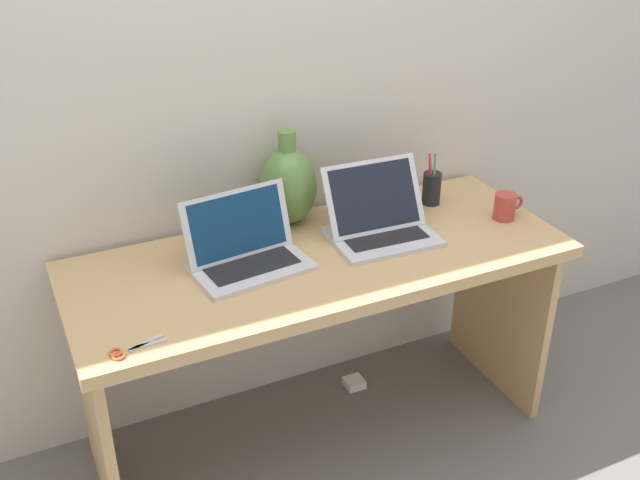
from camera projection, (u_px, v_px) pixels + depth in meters
name	position (u px, v px, depth m)	size (l,w,h in m)	color
ground_plane	(320.00, 432.00, 2.66)	(6.00, 6.00, 0.00)	slate
back_wall	(273.00, 71.00, 2.36)	(4.40, 0.04, 2.40)	beige
desk	(320.00, 296.00, 2.38)	(1.54, 0.61, 0.72)	tan
laptop_left	(245.00, 247.00, 2.24)	(0.36, 0.26, 0.21)	silver
laptop_right	(378.00, 218.00, 2.40)	(0.33, 0.27, 0.22)	silver
green_vase	(288.00, 185.00, 2.44)	(0.19, 0.19, 0.32)	#5B843D
coffee_mug	(505.00, 206.00, 2.50)	(0.11, 0.07, 0.09)	#B23D33
pen_cup	(432.00, 188.00, 2.60)	(0.06, 0.06, 0.19)	black
scissors	(128.00, 350.00, 1.88)	(0.15, 0.07, 0.01)	#B7B7BC
power_brick	(354.00, 383.00, 2.87)	(0.07, 0.07, 0.03)	white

